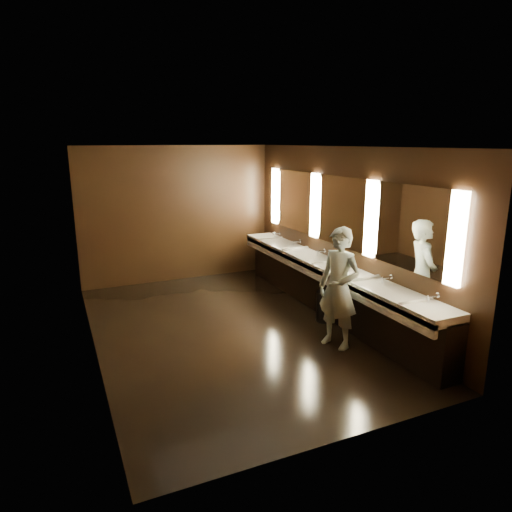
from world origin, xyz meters
The scene contains 10 objects.
floor centered at (0.00, 0.00, 0.00)m, with size 6.00×6.00×0.00m, color black.
ceiling centered at (0.00, 0.00, 2.80)m, with size 4.00×6.00×0.02m, color #2D2D2B.
wall_back centered at (0.00, 3.00, 1.40)m, with size 4.00×0.02×2.80m, color black.
wall_front centered at (0.00, -3.00, 1.40)m, with size 4.00×0.02×2.80m, color black.
wall_left centered at (-2.00, 0.00, 1.40)m, with size 0.02×6.00×2.80m, color black.
wall_right centered at (2.00, 0.00, 1.40)m, with size 0.02×6.00×2.80m, color black.
sink_counter centered at (1.79, 0.00, 0.50)m, with size 0.55×5.40×1.01m.
mirror_band centered at (1.98, 0.00, 1.75)m, with size 0.06×5.03×1.15m.
person centered at (1.21, -1.15, 0.87)m, with size 0.63×0.42×1.74m, color #93BADC.
trash_bin centered at (1.58, -0.29, 0.25)m, with size 0.32×0.32×0.50m, color black.
Camera 1 is at (-2.36, -6.24, 2.88)m, focal length 32.00 mm.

